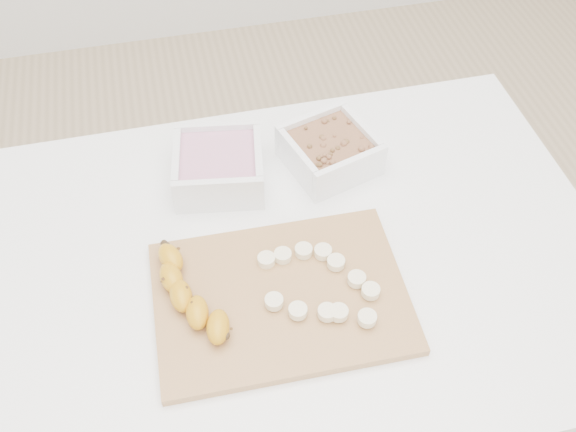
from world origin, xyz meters
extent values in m
cube|color=white|center=(0.00, 0.00, 0.73)|extent=(1.00, 0.70, 0.04)
cylinder|color=white|center=(-0.44, 0.29, 0.35)|extent=(0.05, 0.05, 0.71)
cylinder|color=white|center=(0.44, 0.29, 0.35)|extent=(0.05, 0.05, 0.71)
cube|color=white|center=(-0.08, 0.18, 0.78)|extent=(0.17, 0.17, 0.07)
cube|color=#C37F9D|center=(-0.08, 0.18, 0.79)|extent=(0.14, 0.14, 0.04)
cube|color=white|center=(0.11, 0.18, 0.78)|extent=(0.17, 0.17, 0.06)
cube|color=brown|center=(0.11, 0.18, 0.79)|extent=(0.15, 0.15, 0.04)
cube|color=#A8814B|center=(-0.04, -0.08, 0.76)|extent=(0.37, 0.27, 0.01)
cylinder|color=#F3E5B9|center=(-0.04, -0.01, 0.77)|extent=(0.03, 0.03, 0.01)
cylinder|color=#F3E5B9|center=(-0.02, -0.01, 0.77)|extent=(0.03, 0.03, 0.01)
cylinder|color=#F3E5B9|center=(0.01, -0.01, 0.77)|extent=(0.03, 0.03, 0.01)
cylinder|color=#F3E5B9|center=(0.04, -0.02, 0.77)|extent=(0.03, 0.03, 0.01)
cylinder|color=#F3E5B9|center=(0.06, -0.04, 0.77)|extent=(0.03, 0.03, 0.01)
cylinder|color=#F3E5B9|center=(0.08, -0.08, 0.77)|extent=(0.03, 0.03, 0.01)
cylinder|color=#F3E5B9|center=(0.09, -0.11, 0.77)|extent=(0.03, 0.03, 0.01)
cylinder|color=#F3E5B9|center=(-0.05, -0.09, 0.77)|extent=(0.03, 0.03, 0.01)
cylinder|color=#F3E5B9|center=(-0.02, -0.11, 0.77)|extent=(0.03, 0.03, 0.01)
cylinder|color=#F3E5B9|center=(0.02, -0.13, 0.77)|extent=(0.03, 0.03, 0.01)
cylinder|color=#F3E5B9|center=(0.04, -0.13, 0.78)|extent=(0.03, 0.03, 0.01)
cylinder|color=#F3E5B9|center=(0.07, -0.15, 0.78)|extent=(0.03, 0.03, 0.01)
camera|label=1|loc=(-0.14, -0.58, 1.55)|focal=40.00mm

